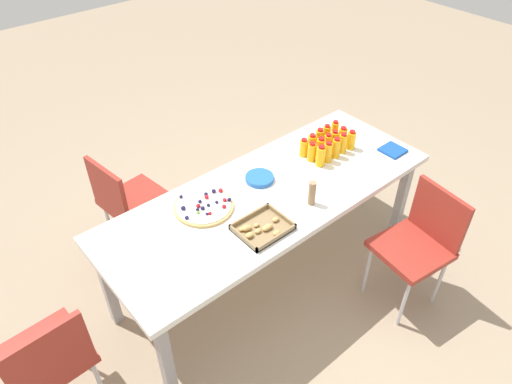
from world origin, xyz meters
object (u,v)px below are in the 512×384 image
object	(u,v)px
chair_far_left	(420,239)
juice_bottle_14	(321,156)
plate_stack	(260,178)
juice_bottle_11	(343,143)
snack_tray	(262,228)
juice_bottle_13	(328,152)
fruit_pizza	(204,206)
juice_bottle_5	(343,136)
juice_bottle_4	(304,148)
chair_end	(48,360)
juice_bottle_0	(335,131)
chair_near_right	(127,199)
juice_bottle_3	(312,143)
juice_bottle_8	(321,147)
juice_bottle_7	(328,143)
juice_bottle_9	(312,152)
juice_bottle_12	(335,148)
cardboard_tube	(312,193)
napkin_stack	(393,150)
juice_bottle_6	(334,140)
juice_bottle_2	(319,139)
party_table	(270,201)
juice_bottle_1	(326,135)

from	to	relation	value
chair_far_left	juice_bottle_14	world-z (taller)	juice_bottle_14
plate_stack	juice_bottle_11	bearing A→B (deg)	168.76
snack_tray	juice_bottle_13	bearing A→B (deg)	-164.06
juice_bottle_11	fruit_pizza	world-z (taller)	juice_bottle_11
chair_far_left	juice_bottle_5	world-z (taller)	juice_bottle_5
juice_bottle_4	juice_bottle_5	xyz separation A→B (m)	(-0.30, 0.07, 0.00)
chair_end	chair_far_left	bearing A→B (deg)	-20.50
chair_far_left	juice_bottle_0	world-z (taller)	juice_bottle_0
juice_bottle_5	plate_stack	size ratio (longest dim) A/B	0.74
snack_tray	juice_bottle_0	bearing A→B (deg)	-159.83
chair_near_right	juice_bottle_3	xyz separation A→B (m)	(-1.11, 0.63, 0.29)
juice_bottle_3	juice_bottle_14	distance (m)	0.17
chair_far_left	juice_bottle_14	distance (m)	0.81
juice_bottle_0	juice_bottle_8	world-z (taller)	juice_bottle_0
juice_bottle_7	juice_bottle_9	size ratio (longest dim) A/B	1.02
juice_bottle_12	juice_bottle_13	bearing A→B (deg)	1.46
juice_bottle_13	cardboard_tube	size ratio (longest dim) A/B	0.94
cardboard_tube	chair_near_right	bearing A→B (deg)	-54.63
juice_bottle_7	juice_bottle_11	bearing A→B (deg)	135.98
chair_near_right	juice_bottle_5	xyz separation A→B (m)	(-1.34, 0.70, 0.29)
juice_bottle_9	fruit_pizza	world-z (taller)	juice_bottle_9
juice_bottle_7	napkin_stack	world-z (taller)	juice_bottle_7
juice_bottle_13	snack_tray	bearing A→B (deg)	15.94
snack_tray	plate_stack	distance (m)	0.45
juice_bottle_4	juice_bottle_7	world-z (taller)	juice_bottle_7
juice_bottle_8	juice_bottle_12	xyz separation A→B (m)	(-0.07, 0.07, 0.00)
chair_far_left	juice_bottle_9	world-z (taller)	juice_bottle_9
plate_stack	cardboard_tube	bearing A→B (deg)	103.22
napkin_stack	juice_bottle_6	bearing A→B (deg)	-46.57
juice_bottle_14	juice_bottle_11	bearing A→B (deg)	-177.97
juice_bottle_2	juice_bottle_7	distance (m)	0.07
juice_bottle_4	party_table	bearing A→B (deg)	18.98
juice_bottle_12	snack_tray	world-z (taller)	juice_bottle_12
juice_bottle_3	juice_bottle_7	size ratio (longest dim) A/B	0.95
juice_bottle_12	juice_bottle_14	xyz separation A→B (m)	(0.15, 0.00, 0.00)
chair_near_right	napkin_stack	distance (m)	1.84
juice_bottle_5	juice_bottle_12	distance (m)	0.17
juice_bottle_0	juice_bottle_2	size ratio (longest dim) A/B	1.01
juice_bottle_9	napkin_stack	xyz separation A→B (m)	(-0.50, 0.29, -0.06)
snack_tray	napkin_stack	size ratio (longest dim) A/B	1.96
juice_bottle_12	juice_bottle_13	size ratio (longest dim) A/B	0.99
juice_bottle_4	juice_bottle_7	bearing A→B (deg)	155.56
fruit_pizza	plate_stack	size ratio (longest dim) A/B	1.95
juice_bottle_9	napkin_stack	bearing A→B (deg)	149.85
chair_near_right	juice_bottle_2	bearing A→B (deg)	54.90
chair_end	juice_bottle_4	world-z (taller)	juice_bottle_4
juice_bottle_7	juice_bottle_14	distance (m)	0.17
juice_bottle_1	juice_bottle_7	xyz separation A→B (m)	(0.06, 0.07, -0.00)
juice_bottle_2	juice_bottle_3	bearing A→B (deg)	-1.37
juice_bottle_2	juice_bottle_8	distance (m)	0.10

